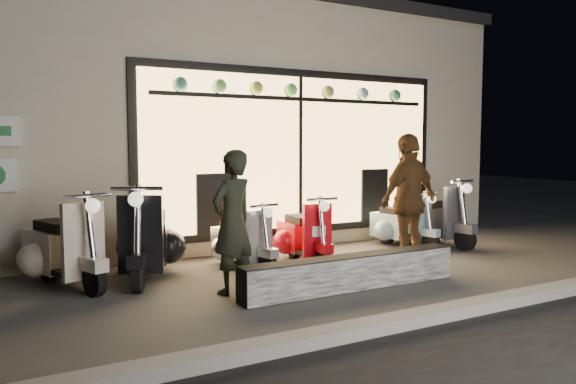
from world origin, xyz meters
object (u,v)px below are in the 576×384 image
scooter_silver (239,241)px  scooter_red (301,235)px  woman (409,200)px  graffiti_barrier (351,272)px  man (232,222)px

scooter_silver → scooter_red: bearing=-17.6°
woman → graffiti_barrier: bearing=12.6°
man → scooter_red: bearing=-167.4°
graffiti_barrier → man: size_ratio=1.73×
graffiti_barrier → scooter_red: bearing=79.8°
scooter_silver → scooter_red: scooter_red is taller
woman → scooter_red: bearing=-53.8°
woman → scooter_silver: bearing=-39.9°
scooter_red → man: bearing=-140.2°
man → woman: size_ratio=0.89×
graffiti_barrier → scooter_silver: 1.86m
man → woman: 2.68m
graffiti_barrier → woman: (1.41, 0.63, 0.72)m
graffiti_barrier → scooter_silver: size_ratio=2.28×
graffiti_barrier → scooter_silver: (-0.65, 1.74, 0.15)m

